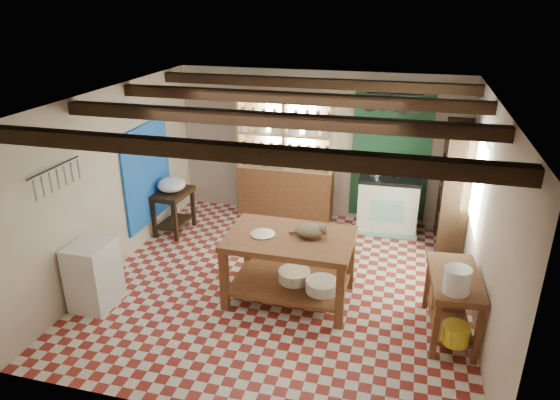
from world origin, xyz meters
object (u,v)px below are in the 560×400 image
(white_cabinet, at_px, (94,275))
(cat, at_px, (310,231))
(work_table, at_px, (290,268))
(stove, at_px, (388,203))
(right_counter, at_px, (451,305))
(prep_table, at_px, (174,211))

(white_cabinet, height_order, cat, cat)
(work_table, distance_m, white_cabinet, 2.52)
(stove, bearing_deg, right_counter, -73.30)
(right_counter, distance_m, cat, 1.88)
(right_counter, bearing_deg, prep_table, 154.46)
(right_counter, height_order, cat, cat)
(work_table, relative_size, prep_table, 2.19)
(stove, bearing_deg, white_cabinet, -138.72)
(stove, height_order, white_cabinet, stove)
(white_cabinet, relative_size, cat, 2.33)
(cat, bearing_deg, work_table, -178.69)
(white_cabinet, relative_size, right_counter, 0.80)
(stove, height_order, prep_table, stove)
(right_counter, xyz_separation_m, cat, (-1.76, 0.30, 0.60))
(work_table, bearing_deg, stove, 66.30)
(right_counter, bearing_deg, work_table, 168.88)
(stove, bearing_deg, cat, -111.15)
(work_table, xyz_separation_m, white_cabinet, (-2.39, -0.78, -0.01))
(prep_table, distance_m, right_counter, 4.71)
(work_table, xyz_separation_m, cat, (0.25, 0.05, 0.54))
(stove, relative_size, prep_table, 1.35)
(right_counter, relative_size, cat, 2.91)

